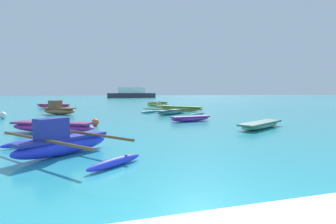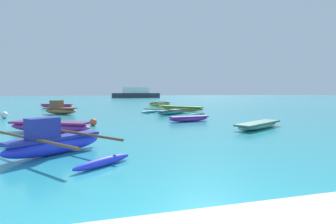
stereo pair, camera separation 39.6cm
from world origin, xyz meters
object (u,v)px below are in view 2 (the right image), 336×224
at_px(moored_boat_1, 160,104).
at_px(moored_boat_4, 54,142).
at_px(moored_boat_0, 172,112).
at_px(moored_boat_5, 182,108).
at_px(moored_boat_6, 258,125).
at_px(moored_boat_2, 189,118).
at_px(moored_boat_7, 60,109).
at_px(moored_boat_3, 56,106).
at_px(distant_ferry, 136,94).
at_px(mooring_buoy_1, 4,115).
at_px(mooring_buoy_0, 93,122).
at_px(moored_boat_8, 50,126).

relative_size(moored_boat_1, moored_boat_4, 0.85).
bearing_deg(moored_boat_1, moored_boat_0, -102.24).
bearing_deg(moored_boat_5, moored_boat_6, -42.75).
distance_m(moored_boat_2, moored_boat_7, 10.32).
relative_size(moored_boat_3, moored_boat_5, 1.02).
xyz_separation_m(moored_boat_1, moored_boat_4, (-8.00, -22.06, 0.08)).
bearing_deg(distant_ferry, moored_boat_4, -99.80).
relative_size(moored_boat_0, moored_boat_5, 1.38).
xyz_separation_m(moored_boat_4, moored_boat_6, (8.09, 2.91, -0.16)).
xyz_separation_m(moored_boat_4, mooring_buoy_1, (-4.49, 10.84, -0.11)).
bearing_deg(moored_boat_0, moored_boat_3, 93.43).
bearing_deg(moored_boat_7, moored_boat_5, 35.19).
distance_m(moored_boat_1, moored_boat_2, 15.79).
relative_size(mooring_buoy_0, mooring_buoy_1, 0.82).
bearing_deg(moored_boat_7, moored_boat_0, 14.36).
height_order(moored_boat_8, mooring_buoy_1, moored_boat_8).
xyz_separation_m(moored_boat_7, mooring_buoy_0, (2.49, -7.53, -0.18)).
height_order(moored_boat_1, moored_boat_7, moored_boat_7).
bearing_deg(moored_boat_3, moored_boat_2, -32.03).
distance_m(moored_boat_3, mooring_buoy_0, 16.38).
xyz_separation_m(moored_boat_4, moored_boat_8, (-0.78, 4.14, -0.08)).
bearing_deg(moored_boat_7, moored_boat_8, -55.18).
bearing_deg(moored_boat_8, moored_boat_7, 120.99).
bearing_deg(moored_boat_3, moored_boat_0, -20.82).
distance_m(moored_boat_4, moored_boat_8, 4.22).
distance_m(moored_boat_4, moored_boat_5, 16.45).
distance_m(moored_boat_1, moored_boat_4, 23.46).
bearing_deg(moored_boat_4, moored_boat_3, 59.43).
bearing_deg(moored_boat_5, moored_boat_1, 139.03).
distance_m(moored_boat_4, moored_boat_7, 13.44).
bearing_deg(moored_boat_6, mooring_buoy_1, 117.07).
relative_size(moored_boat_5, moored_boat_6, 1.07).
bearing_deg(moored_boat_0, moored_boat_5, 22.39).
height_order(mooring_buoy_1, distant_ferry, distant_ferry).
bearing_deg(moored_boat_4, moored_boat_7, 58.32).
bearing_deg(mooring_buoy_1, moored_boat_6, -32.26).
bearing_deg(moored_boat_4, mooring_buoy_0, 42.77).
height_order(moored_boat_2, moored_boat_4, moored_boat_4).
height_order(mooring_buoy_0, distant_ferry, distant_ferry).
height_order(moored_boat_0, moored_boat_4, moored_boat_4).
relative_size(moored_boat_0, mooring_buoy_0, 13.62).
distance_m(moored_boat_7, moored_boat_8, 9.24).
height_order(moored_boat_6, moored_boat_7, moored_boat_7).
distance_m(moored_boat_0, mooring_buoy_1, 10.91).
height_order(moored_boat_4, moored_boat_8, moored_boat_4).
bearing_deg(mooring_buoy_0, mooring_buoy_1, 136.89).
bearing_deg(moored_boat_3, moored_boat_8, -55.31).
height_order(moored_boat_4, mooring_buoy_1, moored_boat_4).
bearing_deg(distant_ferry, moored_boat_7, -103.88).
bearing_deg(moored_boat_4, distant_ferry, 41.69).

